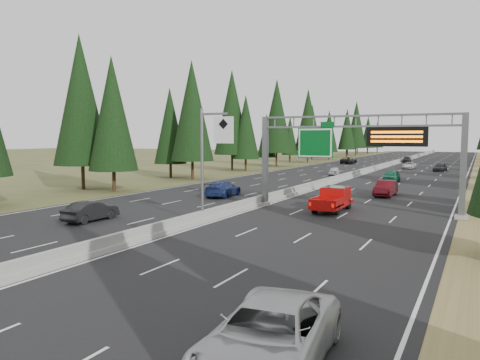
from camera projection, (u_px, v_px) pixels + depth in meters
name	position (u px, v px, depth m)	size (l,w,h in m)	color
road	(369.00, 172.00, 81.68)	(32.00, 260.00, 0.08)	black
shoulder_left	(275.00, 169.00, 89.80)	(3.60, 260.00, 0.06)	#3F4520
median_barrier	(369.00, 170.00, 81.64)	(0.70, 260.00, 0.85)	gray
sign_gantry	(363.00, 148.00, 37.20)	(16.75, 0.98, 7.80)	slate
hov_sign_pole	(209.00, 157.00, 32.27)	(2.80, 0.50, 8.00)	slate
tree_row_left	(234.00, 121.00, 82.82)	(11.01, 238.78, 18.46)	black
silver_minivan	(269.00, 336.00, 12.11)	(2.87, 6.22, 1.73)	silver
red_pickup	(334.00, 198.00, 38.46)	(2.10, 5.89, 1.92)	black
car_ahead_green	(392.00, 176.00, 63.35)	(1.87, 4.64, 1.58)	#166444
car_ahead_dkred	(386.00, 188.00, 47.88)	(1.68, 4.81, 1.59)	#530B13
car_ahead_dkgrey	(440.00, 168.00, 82.37)	(1.90, 4.67, 1.35)	black
car_ahead_white	(409.00, 165.00, 89.51)	(2.11, 4.57, 1.27)	silver
car_ahead_far	(407.00, 159.00, 112.14)	(1.74, 4.32, 1.47)	black
car_onc_near	(91.00, 211.00, 33.59)	(1.53, 4.39, 1.45)	black
car_onc_blue	(223.00, 189.00, 47.53)	(2.21, 5.43, 1.58)	navy
car_onc_white	(336.00, 171.00, 73.95)	(1.61, 4.01, 1.37)	silver
car_onc_far	(349.00, 160.00, 106.82)	(2.62, 5.68, 1.58)	black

